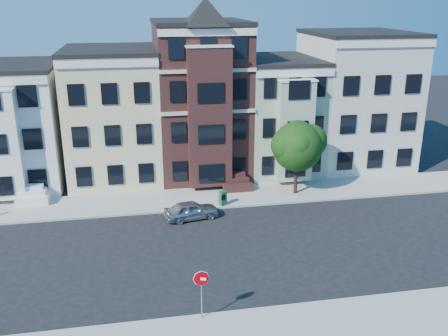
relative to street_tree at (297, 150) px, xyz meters
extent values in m
plane|color=black|center=(-6.08, -7.58, -3.50)|extent=(120.00, 120.00, 0.00)
cube|color=#9E9B93|center=(-6.08, 0.42, -3.43)|extent=(60.00, 4.00, 0.15)
cube|color=#9E9B93|center=(-6.08, -15.58, -3.43)|extent=(60.00, 4.00, 0.15)
cube|color=white|center=(-21.08, 6.92, 1.00)|extent=(8.00, 9.00, 9.00)
cube|color=beige|center=(-13.08, 6.92, 1.50)|extent=(7.00, 9.00, 10.00)
cube|color=#371B18|center=(-6.08, 6.92, 2.50)|extent=(7.00, 9.00, 12.00)
cube|color=#A0AF92|center=(0.42, 6.92, 1.00)|extent=(6.00, 9.00, 9.00)
cube|color=beige|center=(7.42, 6.92, 2.00)|extent=(8.00, 9.00, 11.00)
imported|color=#ADB0B7|center=(-8.11, -2.80, -2.89)|extent=(3.78, 2.05, 1.22)
cube|color=#1C6031|center=(-5.71, -1.26, -2.84)|extent=(0.58, 0.56, 1.02)
camera|label=1|loc=(-11.48, -32.98, 10.48)|focal=40.00mm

